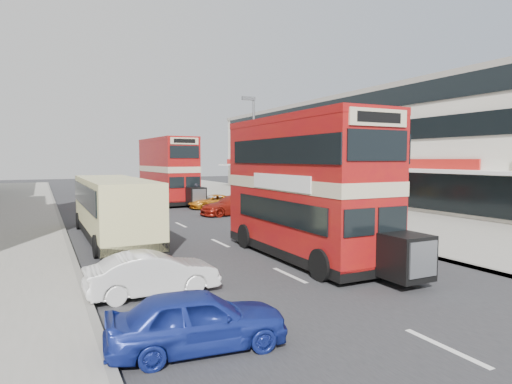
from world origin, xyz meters
TOP-DOWN VIEW (x-y plane):
  - ground at (0.00, 0.00)m, footprint 160.00×160.00m
  - road_surface at (0.00, 20.00)m, footprint 12.00×90.00m
  - pavement_right at (12.00, 20.00)m, footprint 12.00×90.00m
  - kerb_left at (-6.10, 20.00)m, footprint 0.20×90.00m
  - kerb_right at (6.10, 20.00)m, footprint 0.20×90.00m
  - commercial_row at (19.95, 22.00)m, footprint 9.90×46.20m
  - street_lamp at (6.52, 18.00)m, footprint 1.00×0.20m
  - bus_main at (1.78, 3.94)m, footprint 2.62×9.32m
  - bus_second at (2.59, 26.22)m, footprint 3.08×9.69m
  - coach at (-4.07, 11.14)m, footprint 2.66×9.99m
  - car_left_near at (-4.41, -1.86)m, footprint 3.67×1.80m
  - car_left_front at (-4.39, 2.00)m, footprint 3.61×1.33m
  - car_right_a at (4.47, 16.80)m, footprint 4.72×2.20m
  - car_right_b at (4.58, 20.86)m, footprint 3.90×1.96m
  - car_right_c at (4.47, 34.07)m, footprint 4.37×2.14m
  - pedestrian_near at (7.45, 13.56)m, footprint 0.79×0.60m
  - cyclist at (3.54, 21.60)m, footprint 0.62×1.57m

SIDE VIEW (x-z plane):
  - ground at x=0.00m, z-range 0.00..0.00m
  - road_surface at x=0.00m, z-range 0.00..0.01m
  - pavement_right at x=12.00m, z-range 0.00..0.15m
  - kerb_left at x=-6.10m, z-range -0.01..0.15m
  - kerb_right at x=6.10m, z-range -0.01..0.15m
  - car_right_b at x=4.58m, z-range 0.00..1.06m
  - car_left_front at x=-4.39m, z-range 0.00..1.18m
  - car_left_near at x=-4.41m, z-range 0.00..1.20m
  - cyclist at x=3.54m, z-range -0.31..1.58m
  - car_right_a at x=4.47m, z-range 0.00..1.33m
  - car_right_c at x=4.47m, z-range 0.00..1.43m
  - pedestrian_near at x=7.45m, z-range 0.15..2.10m
  - coach at x=-4.07m, z-range 0.24..2.88m
  - bus_main at x=1.78m, z-range 0.14..5.26m
  - bus_second at x=2.59m, z-range 0.14..5.45m
  - commercial_row at x=19.95m, z-range 0.05..9.35m
  - street_lamp at x=6.52m, z-range 0.72..8.85m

